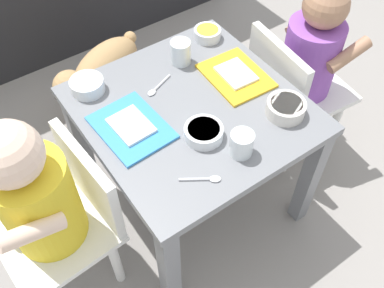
{
  "coord_description": "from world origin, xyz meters",
  "views": [
    {
      "loc": [
        -0.47,
        -0.67,
        1.29
      ],
      "look_at": [
        0.0,
        0.0,
        0.29
      ],
      "focal_mm": 40.78,
      "sensor_mm": 36.0,
      "label": 1
    }
  ],
  "objects": [
    {
      "name": "water_cup_right",
      "position": [
        0.01,
        -0.19,
        0.48
      ],
      "size": [
        0.06,
        0.06,
        0.06
      ],
      "color": "white",
      "rests_on": "dining_table"
    },
    {
      "name": "spoon_by_left_tray",
      "position": [
        -0.04,
        0.12,
        0.45
      ],
      "size": [
        0.1,
        0.05,
        0.01
      ],
      "color": "silver",
      "rests_on": "dining_table"
    },
    {
      "name": "spoon_by_right_tray",
      "position": [
        -0.11,
        -0.21,
        0.45
      ],
      "size": [
        0.09,
        0.07,
        0.01
      ],
      "color": "silver",
      "rests_on": "dining_table"
    },
    {
      "name": "dining_table",
      "position": [
        0.0,
        0.0,
        0.37
      ],
      "size": [
        0.56,
        0.57,
        0.45
      ],
      "color": "slate",
      "rests_on": "ground"
    },
    {
      "name": "dog",
      "position": [
        -0.03,
        0.56,
        0.19
      ],
      "size": [
        0.42,
        0.27,
        0.29
      ],
      "color": "tan",
      "rests_on": "ground"
    },
    {
      "name": "cereal_bowl_right_side",
      "position": [
        0.21,
        0.22,
        0.47
      ],
      "size": [
        0.08,
        0.08,
        0.03
      ],
      "color": "white",
      "rests_on": "dining_table"
    },
    {
      "name": "water_cup_left",
      "position": [
        0.08,
        0.17,
        0.48
      ],
      "size": [
        0.06,
        0.06,
        0.07
      ],
      "color": "white",
      "rests_on": "dining_table"
    },
    {
      "name": "veggie_bowl_far",
      "position": [
        -0.04,
        -0.1,
        0.46
      ],
      "size": [
        0.1,
        0.1,
        0.03
      ],
      "color": "white",
      "rests_on": "dining_table"
    },
    {
      "name": "veggie_bowl_near",
      "position": [
        -0.2,
        0.22,
        0.47
      ],
      "size": [
        0.09,
        0.09,
        0.04
      ],
      "color": "white",
      "rests_on": "dining_table"
    },
    {
      "name": "food_tray_left",
      "position": [
        -0.17,
        0.03,
        0.45
      ],
      "size": [
        0.17,
        0.21,
        0.02
      ],
      "color": "#388CD8",
      "rests_on": "dining_table"
    },
    {
      "name": "seated_child_left",
      "position": [
        -0.44,
        -0.02,
        0.42
      ],
      "size": [
        0.3,
        0.3,
        0.67
      ],
      "color": "white",
      "rests_on": "ground"
    },
    {
      "name": "ground_plane",
      "position": [
        0.0,
        0.0,
        0.0
      ],
      "size": [
        7.0,
        7.0,
        0.0
      ],
      "primitive_type": "plane",
      "color": "gray"
    },
    {
      "name": "cereal_bowl_left_side",
      "position": [
        0.19,
        -0.16,
        0.47
      ],
      "size": [
        0.1,
        0.1,
        0.04
      ],
      "color": "silver",
      "rests_on": "dining_table"
    },
    {
      "name": "food_tray_right",
      "position": [
        0.17,
        0.03,
        0.45
      ],
      "size": [
        0.16,
        0.2,
        0.02
      ],
      "color": "gold",
      "rests_on": "dining_table"
    },
    {
      "name": "seated_child_right",
      "position": [
        0.44,
        0.0,
        0.4
      ],
      "size": [
        0.31,
        0.31,
        0.65
      ],
      "color": "white",
      "rests_on": "ground"
    }
  ]
}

